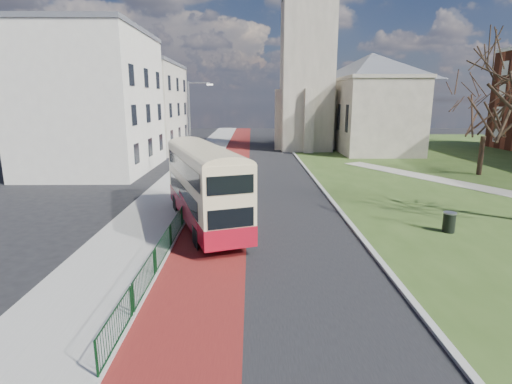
{
  "coord_description": "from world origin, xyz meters",
  "views": [
    {
      "loc": [
        0.75,
        -16.38,
        6.61
      ],
      "look_at": [
        0.98,
        3.61,
        2.0
      ],
      "focal_mm": 28.0,
      "sensor_mm": 36.0,
      "label": 1
    }
  ],
  "objects_px": {
    "bus": "(204,182)",
    "litter_bin": "(449,222)",
    "winter_tree_far": "(487,105)",
    "streetlamp": "(192,124)"
  },
  "relations": [
    {
      "from": "streetlamp",
      "to": "bus",
      "type": "distance_m",
      "value": 14.22
    },
    {
      "from": "streetlamp",
      "to": "winter_tree_far",
      "type": "xyz_separation_m",
      "value": [
        25.66,
        0.89,
        1.6
      ]
    },
    {
      "from": "streetlamp",
      "to": "bus",
      "type": "bearing_deg",
      "value": -79.29
    },
    {
      "from": "bus",
      "to": "winter_tree_far",
      "type": "height_order",
      "value": "winter_tree_far"
    },
    {
      "from": "bus",
      "to": "litter_bin",
      "type": "height_order",
      "value": "bus"
    },
    {
      "from": "winter_tree_far",
      "to": "litter_bin",
      "type": "xyz_separation_m",
      "value": [
        -10.52,
        -15.99,
        -5.63
      ]
    },
    {
      "from": "bus",
      "to": "litter_bin",
      "type": "distance_m",
      "value": 12.72
    },
    {
      "from": "bus",
      "to": "winter_tree_far",
      "type": "bearing_deg",
      "value": 13.55
    },
    {
      "from": "streetlamp",
      "to": "winter_tree_far",
      "type": "height_order",
      "value": "winter_tree_far"
    },
    {
      "from": "bus",
      "to": "winter_tree_far",
      "type": "relative_size",
      "value": 1.15
    }
  ]
}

